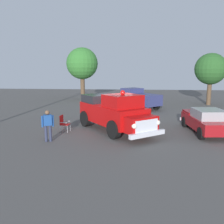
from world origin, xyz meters
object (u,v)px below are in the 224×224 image
Objects in this scene: oak_tree_right at (211,69)px; vintage_fire_truck at (114,112)px; parked_pickup at (138,98)px; classic_hot_rod at (206,120)px; lawn_chair_by_car at (63,122)px; oak_tree_left at (82,64)px; spectator_standing at (48,124)px.

vintage_fire_truck is at bearing -37.90° from oak_tree_right.
oak_tree_right is at bearing 111.14° from parked_pickup.
oak_tree_right is at bearing 142.10° from vintage_fire_truck.
lawn_chair_by_car is at bearing -86.34° from classic_hot_rod.
spectator_standing is at bearing 5.68° from oak_tree_left.
vintage_fire_truck is 9.07m from parked_pickup.
lawn_chair_by_car is 17.70m from oak_tree_right.
classic_hot_rod is 0.83× the size of oak_tree_right.
vintage_fire_truck reaches higher than parked_pickup.
oak_tree_right reaches higher than spectator_standing.
vintage_fire_truck reaches higher than classic_hot_rod.
oak_tree_left is at bearing -161.52° from vintage_fire_truck.
classic_hot_rod is 8.63m from lawn_chair_by_car.
spectator_standing is at bearing -40.90° from oak_tree_right.
classic_hot_rod is 18.77m from oak_tree_left.
vintage_fire_truck is 5.57m from classic_hot_rod.
lawn_chair_by_car is 2.12m from spectator_standing.
classic_hot_rod is 4.43× the size of lawn_chair_by_car.
oak_tree_left is at bearing -174.32° from spectator_standing.
oak_tree_right is at bearing 162.76° from classic_hot_rod.
parked_pickup is at bearing 47.30° from oak_tree_left.
spectator_standing is at bearing -51.71° from vintage_fire_truck.
spectator_standing is (2.59, -3.29, -0.23)m from vintage_fire_truck.
vintage_fire_truck is 3.16m from lawn_chair_by_car.
parked_pickup is 2.88× the size of spectator_standing.
oak_tree_left is (-15.06, -10.60, 3.65)m from classic_hot_rod.
oak_tree_right is at bearing 77.16° from oak_tree_left.
classic_hot_rod is 9.71m from parked_pickup.
oak_tree_left reaches higher than lawn_chair_by_car.
parked_pickup is at bearing 169.51° from vintage_fire_truck.
vintage_fire_truck is 1.34× the size of classic_hot_rod.
classic_hot_rod is at bearing 106.54° from spectator_standing.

